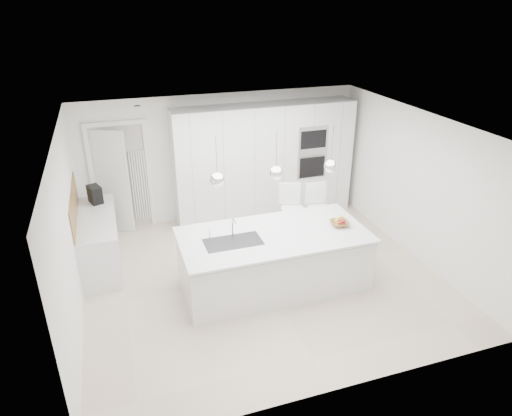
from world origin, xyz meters
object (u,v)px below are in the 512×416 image
object	(u,v)px
island_base	(274,262)
bar_stool_right	(318,217)
espresso_machine	(95,194)
bar_stool_left	(292,218)
fruit_bowl	(340,223)

from	to	relation	value
island_base	bar_stool_right	xyz separation A→B (m)	(1.17, 0.92, 0.16)
espresso_machine	bar_stool_right	world-z (taller)	espresso_machine
bar_stool_right	island_base	bearing A→B (deg)	-137.70
espresso_machine	bar_stool_right	bearing A→B (deg)	-37.22
island_base	espresso_machine	xyz separation A→B (m)	(-2.53, 2.09, 0.62)
espresso_machine	bar_stool_right	distance (m)	3.90
bar_stool_left	bar_stool_right	xyz separation A→B (m)	(0.46, -0.09, -0.01)
fruit_bowl	bar_stool_left	world-z (taller)	bar_stool_left
fruit_bowl	bar_stool_left	bearing A→B (deg)	109.51
fruit_bowl	espresso_machine	distance (m)	4.17
espresso_machine	bar_stool_right	xyz separation A→B (m)	(3.70, -1.17, -0.46)
island_base	fruit_bowl	size ratio (longest dim) A/B	9.54
fruit_bowl	espresso_machine	xyz separation A→B (m)	(-3.60, 2.11, 0.12)
island_base	bar_stool_right	bearing A→B (deg)	38.33
island_base	bar_stool_right	world-z (taller)	bar_stool_right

